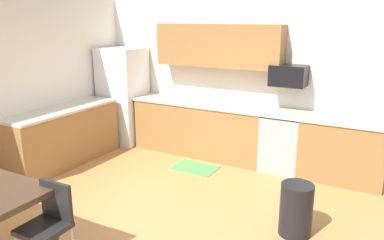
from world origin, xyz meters
TOP-DOWN VIEW (x-y plane):
  - ground_plane at (0.00, 0.00)m, footprint 12.00×12.00m
  - wall_back at (0.00, 2.65)m, footprint 5.80×0.10m
  - cabinet_run_back at (-0.57, 2.30)m, footprint 2.36×0.60m
  - cabinet_run_back_right at (1.81, 2.30)m, footprint 1.19×0.60m
  - cabinet_run_left at (-2.30, 0.80)m, footprint 0.60×2.00m
  - countertop_back at (0.00, 2.30)m, footprint 4.80×0.64m
  - countertop_left at (-2.30, 0.80)m, footprint 0.64×2.00m
  - upper_cabinets_back at (-0.30, 2.43)m, footprint 2.20×0.34m
  - refrigerator at (-2.18, 2.22)m, footprint 0.76×0.70m
  - oven_range at (0.91, 2.30)m, footprint 0.60×0.60m
  - microwave at (0.91, 2.40)m, footprint 0.54×0.36m
  - sink_basin at (-0.35, 2.30)m, footprint 0.48×0.40m
  - sink_faucet at (-0.35, 2.48)m, footprint 0.02×0.02m
  - chair_near_table at (-0.32, -1.22)m, footprint 0.41×0.41m
  - trash_bin at (1.59, 0.50)m, footprint 0.36×0.36m
  - floor_mat at (-0.30, 1.65)m, footprint 0.70×0.50m

SIDE VIEW (x-z plane):
  - ground_plane at x=0.00m, z-range 0.00..0.00m
  - floor_mat at x=-0.30m, z-range 0.00..0.01m
  - trash_bin at x=1.59m, z-range 0.00..0.60m
  - cabinet_run_back at x=-0.57m, z-range 0.00..0.90m
  - cabinet_run_back_right at x=1.81m, z-range 0.00..0.90m
  - cabinet_run_left at x=-2.30m, z-range 0.00..0.90m
  - oven_range at x=0.91m, z-range 0.00..0.91m
  - chair_near_table at x=-0.32m, z-range 0.08..0.93m
  - sink_basin at x=-0.35m, z-range 0.81..0.95m
  - refrigerator at x=-2.18m, z-range 0.00..1.81m
  - countertop_back at x=0.00m, z-range 0.90..0.94m
  - countertop_left at x=-2.30m, z-range 0.90..0.94m
  - sink_faucet at x=-0.35m, z-range 0.92..1.16m
  - wall_back at x=0.00m, z-range 0.00..2.70m
  - microwave at x=0.91m, z-range 1.33..1.65m
  - upper_cabinets_back at x=-0.30m, z-range 1.55..2.25m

